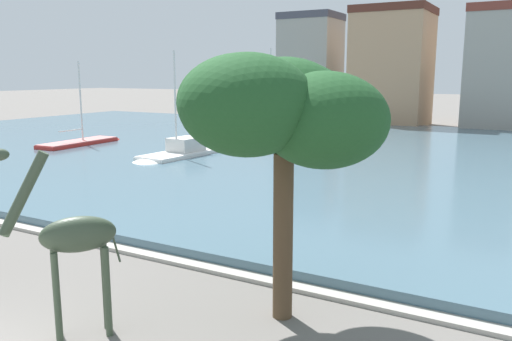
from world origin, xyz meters
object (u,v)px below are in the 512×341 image
at_px(sailboat_red, 85,144).
at_px(mooring_bollard, 81,237).
at_px(sailboat_orange, 270,135).
at_px(sailboat_white, 177,155).
at_px(sailboat_yellow, 293,128).
at_px(shade_tree, 275,108).
at_px(giraffe_statue, 72,239).

relative_size(sailboat_red, mooring_bollard, 15.11).
relative_size(sailboat_orange, sailboat_white, 1.06).
bearing_deg(sailboat_orange, sailboat_white, -92.46).
height_order(sailboat_yellow, shade_tree, shade_tree).
relative_size(giraffe_statue, sailboat_red, 0.58).
xyz_separation_m(sailboat_red, shade_tree, (25.44, -17.67, 4.54)).
xyz_separation_m(sailboat_yellow, shade_tree, (16.01, -34.74, 4.38)).
relative_size(giraffe_statue, sailboat_white, 0.60).
bearing_deg(giraffe_statue, sailboat_orange, 110.55).
relative_size(giraffe_statue, sailboat_orange, 0.57).
bearing_deg(sailboat_yellow, sailboat_red, -118.93).
distance_m(giraffe_statue, sailboat_red, 30.35).
xyz_separation_m(giraffe_statue, shade_tree, (3.27, 2.98, 2.68)).
relative_size(sailboat_orange, shade_tree, 1.26).
height_order(sailboat_orange, sailboat_red, sailboat_orange).
bearing_deg(sailboat_red, sailboat_orange, 44.86).
xyz_separation_m(sailboat_orange, mooring_bollard, (6.80, -26.59, -0.35)).
distance_m(sailboat_white, shade_tree, 22.82).
xyz_separation_m(sailboat_red, sailboat_white, (10.00, -1.46, 0.13)).
bearing_deg(sailboat_white, sailboat_yellow, 91.75).
relative_size(giraffe_statue, mooring_bollard, 8.76).
xyz_separation_m(sailboat_white, shade_tree, (15.44, -16.21, 4.42)).
relative_size(sailboat_orange, mooring_bollard, 15.45).
bearing_deg(giraffe_statue, mooring_bollard, 137.09).
height_order(sailboat_white, sailboat_yellow, sailboat_white).
height_order(shade_tree, mooring_bollard, shade_tree).
xyz_separation_m(giraffe_statue, mooring_bollard, (-4.86, 4.52, -1.99)).
bearing_deg(shade_tree, sailboat_white, 133.61).
bearing_deg(sailboat_yellow, shade_tree, -65.26).
bearing_deg(mooring_bollard, shade_tree, -10.73).
height_order(giraffe_statue, mooring_bollard, giraffe_statue).
bearing_deg(sailboat_red, sailboat_white, -8.31).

